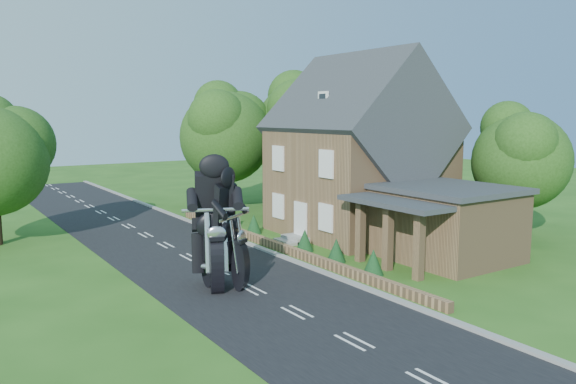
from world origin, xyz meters
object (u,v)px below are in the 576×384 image
garden_wall (277,246)px  annex (444,222)px  house (359,157)px  motorcycle_follow (216,269)px

garden_wall → annex: (5.57, -5.80, 1.57)m
house → motorcycle_follow: (-11.57, -5.00, -3.56)m
house → motorcycle_follow: size_ratio=6.08×
garden_wall → house: house is taller
motorcycle_follow → garden_wall: bearing=-121.5°
garden_wall → annex: bearing=-46.2°
house → motorcycle_follow: house is taller
annex → motorcycle_follow: annex is taller
annex → motorcycle_follow: 11.14m
house → annex: 7.30m
motorcycle_follow → annex: bearing=-167.5°
annex → motorcycle_follow: bearing=170.7°
garden_wall → annex: size_ratio=3.12×
garden_wall → motorcycle_follow: bearing=-143.3°
annex → garden_wall: bearing=133.8°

